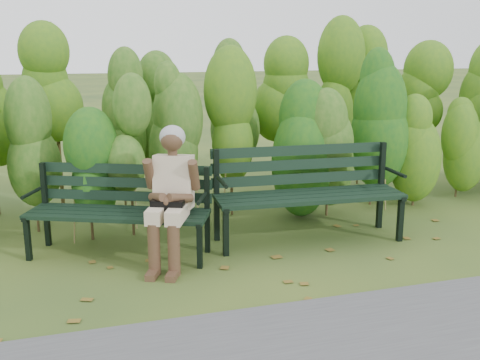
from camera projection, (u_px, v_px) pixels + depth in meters
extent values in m
plane|color=#2C451F|center=(250.00, 263.00, 5.46)|extent=(80.00, 80.00, 0.00)
cylinder|color=#47381E|center=(22.00, 206.00, 5.97)|extent=(0.03, 0.03, 0.80)
ellipsoid|color=#3B6E1D|center=(17.00, 146.00, 5.82)|extent=(0.64, 0.64, 1.44)
cylinder|color=#47381E|center=(82.00, 201.00, 6.15)|extent=(0.03, 0.03, 0.80)
ellipsoid|color=#3B6E1D|center=(78.00, 143.00, 6.00)|extent=(0.64, 0.64, 1.44)
cylinder|color=#47381E|center=(138.00, 197.00, 6.32)|extent=(0.03, 0.03, 0.80)
ellipsoid|color=#3B6E1D|center=(135.00, 141.00, 6.17)|extent=(0.64, 0.64, 1.44)
cylinder|color=#47381E|center=(191.00, 193.00, 6.49)|extent=(0.03, 0.03, 0.80)
ellipsoid|color=#3B6E1D|center=(190.00, 138.00, 6.34)|extent=(0.64, 0.64, 1.44)
cylinder|color=#47381E|center=(242.00, 189.00, 6.66)|extent=(0.03, 0.03, 0.80)
ellipsoid|color=#3B6E1D|center=(242.00, 136.00, 6.51)|extent=(0.64, 0.64, 1.44)
cylinder|color=#47381E|center=(290.00, 185.00, 6.83)|extent=(0.03, 0.03, 0.80)
ellipsoid|color=#3B6E1D|center=(291.00, 133.00, 6.68)|extent=(0.64, 0.64, 1.44)
cylinder|color=#47381E|center=(335.00, 182.00, 7.00)|extent=(0.03, 0.03, 0.80)
ellipsoid|color=#3B6E1D|center=(337.00, 131.00, 6.85)|extent=(0.64, 0.64, 1.44)
cylinder|color=#47381E|center=(379.00, 179.00, 7.17)|extent=(0.03, 0.03, 0.80)
ellipsoid|color=#3B6E1D|center=(382.00, 129.00, 7.03)|extent=(0.64, 0.64, 1.44)
cylinder|color=#47381E|center=(420.00, 176.00, 7.35)|extent=(0.03, 0.03, 0.80)
ellipsoid|color=#3B6E1D|center=(424.00, 127.00, 7.20)|extent=(0.64, 0.64, 1.44)
cylinder|color=#47381E|center=(460.00, 173.00, 7.52)|extent=(0.03, 0.03, 0.80)
ellipsoid|color=#3B6E1D|center=(464.00, 125.00, 7.37)|extent=(0.64, 0.64, 1.44)
cylinder|color=#47381E|center=(46.00, 171.00, 6.93)|extent=(0.04, 0.04, 1.10)
ellipsoid|color=#19531A|center=(40.00, 99.00, 6.73)|extent=(0.70, 0.70, 1.98)
cylinder|color=#47381E|center=(110.00, 167.00, 7.15)|extent=(0.04, 0.04, 1.10)
ellipsoid|color=#19531A|center=(106.00, 98.00, 6.94)|extent=(0.70, 0.70, 1.98)
cylinder|color=#47381E|center=(169.00, 164.00, 7.36)|extent=(0.04, 0.04, 1.10)
ellipsoid|color=#19531A|center=(167.00, 96.00, 7.16)|extent=(0.70, 0.70, 1.98)
cylinder|color=#47381E|center=(226.00, 160.00, 7.58)|extent=(0.04, 0.04, 1.10)
ellipsoid|color=#19531A|center=(225.00, 95.00, 7.37)|extent=(0.70, 0.70, 1.98)
cylinder|color=#47381E|center=(279.00, 157.00, 7.79)|extent=(0.04, 0.04, 1.10)
ellipsoid|color=#19531A|center=(280.00, 93.00, 7.59)|extent=(0.70, 0.70, 1.98)
cylinder|color=#47381E|center=(329.00, 154.00, 8.01)|extent=(0.04, 0.04, 1.10)
ellipsoid|color=#19531A|center=(332.00, 92.00, 7.80)|extent=(0.70, 0.70, 1.98)
cylinder|color=#47381E|center=(377.00, 151.00, 8.22)|extent=(0.04, 0.04, 1.10)
ellipsoid|color=#19531A|center=(380.00, 91.00, 8.02)|extent=(0.70, 0.70, 1.98)
cylinder|color=#47381E|center=(422.00, 149.00, 8.44)|extent=(0.04, 0.04, 1.10)
ellipsoid|color=#19531A|center=(427.00, 90.00, 8.23)|extent=(0.70, 0.70, 1.98)
cylinder|color=#47381E|center=(465.00, 146.00, 8.65)|extent=(0.04, 0.04, 1.10)
ellipsoid|color=#19531A|center=(471.00, 88.00, 8.45)|extent=(0.70, 0.70, 1.98)
cube|color=brown|center=(118.00, 271.00, 5.25)|extent=(0.11, 0.11, 0.01)
cube|color=brown|center=(9.00, 268.00, 5.32)|extent=(0.11, 0.11, 0.01)
cube|color=brown|center=(128.00, 245.00, 5.93)|extent=(0.11, 0.09, 0.01)
cube|color=brown|center=(120.00, 261.00, 5.50)|extent=(0.11, 0.11, 0.01)
cube|color=brown|center=(434.00, 234.00, 6.28)|extent=(0.10, 0.09, 0.01)
cube|color=brown|center=(468.00, 241.00, 6.07)|extent=(0.11, 0.11, 0.01)
cube|color=brown|center=(471.00, 250.00, 5.78)|extent=(0.10, 0.09, 0.01)
cube|color=brown|center=(248.00, 310.00, 4.48)|extent=(0.09, 0.10, 0.01)
cube|color=brown|center=(359.00, 260.00, 5.53)|extent=(0.11, 0.11, 0.01)
cube|color=brown|center=(342.00, 234.00, 6.29)|extent=(0.09, 0.10, 0.01)
cube|color=brown|center=(171.00, 255.00, 5.66)|extent=(0.10, 0.08, 0.01)
cube|color=brown|center=(276.00, 317.00, 4.37)|extent=(0.10, 0.11, 0.01)
cube|color=brown|center=(192.00, 242.00, 6.02)|extent=(0.10, 0.11, 0.01)
cube|color=brown|center=(127.00, 256.00, 5.62)|extent=(0.10, 0.11, 0.01)
cube|color=black|center=(111.00, 220.00, 5.34)|extent=(1.68, 0.81, 0.04)
cube|color=black|center=(116.00, 216.00, 5.46)|extent=(1.68, 0.81, 0.04)
cube|color=black|center=(120.00, 212.00, 5.58)|extent=(1.68, 0.81, 0.04)
cube|color=black|center=(124.00, 209.00, 5.70)|extent=(1.68, 0.81, 0.04)
cube|color=black|center=(126.00, 196.00, 5.76)|extent=(1.66, 0.76, 0.10)
cube|color=black|center=(126.00, 182.00, 5.74)|extent=(1.66, 0.76, 0.10)
cube|color=black|center=(126.00, 169.00, 5.73)|extent=(1.66, 0.76, 0.10)
cube|color=black|center=(28.00, 239.00, 5.48)|extent=(0.07, 0.07, 0.45)
cube|color=black|center=(46.00, 205.00, 5.84)|extent=(0.07, 0.07, 0.89)
cube|color=black|center=(35.00, 213.00, 5.62)|extent=(0.24, 0.48, 0.04)
cylinder|color=black|center=(31.00, 193.00, 5.52)|extent=(0.18, 0.36, 0.04)
cube|color=black|center=(200.00, 246.00, 5.28)|extent=(0.07, 0.07, 0.45)
cube|color=black|center=(207.00, 210.00, 5.64)|extent=(0.07, 0.07, 0.89)
cube|color=black|center=(203.00, 219.00, 5.43)|extent=(0.24, 0.48, 0.04)
cylinder|color=black|center=(202.00, 198.00, 5.33)|extent=(0.18, 0.36, 0.04)
cube|color=black|center=(317.00, 201.00, 5.76)|extent=(2.01, 0.25, 0.04)
cube|color=black|center=(312.00, 198.00, 5.89)|extent=(2.01, 0.25, 0.04)
cube|color=black|center=(307.00, 195.00, 6.02)|extent=(2.01, 0.25, 0.04)
cube|color=black|center=(303.00, 191.00, 6.15)|extent=(2.01, 0.25, 0.04)
cube|color=black|center=(300.00, 178.00, 6.22)|extent=(2.00, 0.19, 0.12)
cube|color=black|center=(300.00, 164.00, 6.20)|extent=(2.00, 0.19, 0.12)
cube|color=black|center=(300.00, 150.00, 6.18)|extent=(2.00, 0.19, 0.12)
cube|color=black|center=(226.00, 232.00, 5.59)|extent=(0.06, 0.06, 0.50)
cube|color=black|center=(216.00, 195.00, 5.98)|extent=(0.06, 0.06, 1.00)
cube|color=black|center=(221.00, 204.00, 5.75)|extent=(0.09, 0.56, 0.04)
cylinder|color=black|center=(222.00, 182.00, 5.64)|extent=(0.07, 0.42, 0.04)
cube|color=black|center=(400.00, 219.00, 6.02)|extent=(0.06, 0.06, 0.50)
cube|color=black|center=(381.00, 186.00, 6.41)|extent=(0.06, 0.06, 1.00)
cube|color=black|center=(392.00, 193.00, 6.17)|extent=(0.09, 0.56, 0.04)
cylinder|color=black|center=(396.00, 172.00, 6.06)|extent=(0.07, 0.42, 0.04)
cube|color=beige|center=(158.00, 213.00, 5.23)|extent=(0.30, 0.45, 0.13)
cube|color=beige|center=(177.00, 213.00, 5.21)|extent=(0.30, 0.45, 0.13)
cylinder|color=#503523|center=(154.00, 249.00, 5.13)|extent=(0.15, 0.15, 0.49)
cylinder|color=#503523|center=(174.00, 250.00, 5.11)|extent=(0.15, 0.15, 0.49)
cube|color=#503523|center=(153.00, 274.00, 5.11)|extent=(0.17, 0.23, 0.06)
cube|color=#503523|center=(172.00, 275.00, 5.08)|extent=(0.17, 0.23, 0.06)
cube|color=beige|center=(174.00, 181.00, 5.44)|extent=(0.44, 0.38, 0.53)
cylinder|color=#503523|center=(173.00, 154.00, 5.35)|extent=(0.09, 0.09, 0.10)
sphere|color=#503523|center=(172.00, 140.00, 5.31)|extent=(0.22, 0.22, 0.22)
ellipsoid|color=gray|center=(172.00, 137.00, 5.33)|extent=(0.25, 0.24, 0.22)
cylinder|color=#503523|center=(149.00, 174.00, 5.36)|extent=(0.17, 0.23, 0.32)
cylinder|color=#503523|center=(194.00, 175.00, 5.31)|extent=(0.17, 0.23, 0.32)
cylinder|color=#503523|center=(158.00, 197.00, 5.26)|extent=(0.15, 0.29, 0.14)
cylinder|color=#503523|center=(180.00, 198.00, 5.24)|extent=(0.28, 0.21, 0.14)
sphere|color=#503523|center=(167.00, 201.00, 5.20)|extent=(0.11, 0.11, 0.11)
cube|color=black|center=(168.00, 209.00, 5.22)|extent=(0.33, 0.24, 0.16)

